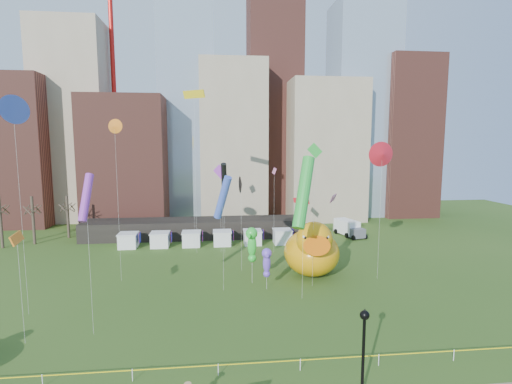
{
  "coord_description": "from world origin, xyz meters",
  "views": [
    {
      "loc": [
        -0.05,
        -25.92,
        16.55
      ],
      "look_at": [
        3.81,
        10.15,
        12.0
      ],
      "focal_mm": 27.0,
      "sensor_mm": 36.0,
      "label": 1
    }
  ],
  "objects": [
    {
      "name": "kite_7",
      "position": [
        -10.83,
        7.32,
        12.07
      ],
      "size": [
        1.03,
        2.46,
        14.11
      ],
      "color": "silver",
      "rests_on": "ground"
    },
    {
      "name": "kite_15",
      "position": [
        0.72,
        31.75,
        12.14
      ],
      "size": [
        2.07,
        0.89,
        13.51
      ],
      "color": "silver",
      "rests_on": "ground"
    },
    {
      "name": "kite_13",
      "position": [
        0.76,
        16.26,
        10.65
      ],
      "size": [
        2.34,
        2.95,
        13.17
      ],
      "color": "silver",
      "rests_on": "ground"
    },
    {
      "name": "kite_2",
      "position": [
        1.25,
        29.61,
        11.6
      ],
      "size": [
        0.98,
        2.75,
        13.91
      ],
      "color": "silver",
      "rests_on": "ground"
    },
    {
      "name": "vendor_tents",
      "position": [
        1.02,
        36.0,
        1.11
      ],
      "size": [
        33.24,
        2.8,
        2.4
      ],
      "color": "white",
      "rests_on": "ground"
    },
    {
      "name": "kite_1",
      "position": [
        8.73,
        30.59,
        12.49
      ],
      "size": [
        0.56,
        2.83,
        12.99
      ],
      "color": "silver",
      "rests_on": "ground"
    },
    {
      "name": "kite_4",
      "position": [
        -3.33,
        33.91,
        16.18
      ],
      "size": [
        0.24,
        2.1,
        17.74
      ],
      "color": "silver",
      "rests_on": "ground"
    },
    {
      "name": "kite_5",
      "position": [
        -18.39,
        12.14,
        19.65
      ],
      "size": [
        0.94,
        2.65,
        21.0
      ],
      "color": "silver",
      "rests_on": "ground"
    },
    {
      "name": "box_truck",
      "position": [
        23.88,
        40.11,
        1.44
      ],
      "size": [
        4.11,
        6.98,
        2.8
      ],
      "rotation": [
        0.0,
        0.0,
        0.28
      ],
      "color": "white",
      "rests_on": "ground"
    },
    {
      "name": "bare_trees",
      "position": [
        -30.17,
        40.54,
        4.01
      ],
      "size": [
        8.44,
        6.44,
        8.5
      ],
      "color": "#382B21",
      "rests_on": "ground"
    },
    {
      "name": "skyline",
      "position": [
        2.25,
        61.06,
        21.44
      ],
      "size": [
        101.0,
        23.0,
        68.0
      ],
      "color": "brown",
      "rests_on": "ground"
    },
    {
      "name": "seahorse_green",
      "position": [
        4.2,
        18.06,
        5.09
      ],
      "size": [
        1.86,
        2.06,
        6.83
      ],
      "rotation": [
        0.0,
        0.0,
        -0.44
      ],
      "color": "silver",
      "rests_on": "ground"
    },
    {
      "name": "kite_9",
      "position": [
        16.1,
        24.98,
        9.11
      ],
      "size": [
        1.8,
        2.96,
        9.61
      ],
      "color": "silver",
      "rests_on": "ground"
    },
    {
      "name": "kite_6",
      "position": [
        -16.0,
        6.21,
        8.96
      ],
      "size": [
        0.82,
        2.61,
        9.4
      ],
      "color": "silver",
      "rests_on": "ground"
    },
    {
      "name": "lamppost",
      "position": [
        9.44,
        -3.2,
        3.69
      ],
      "size": [
        0.63,
        0.63,
        6.04
      ],
      "color": "black",
      "rests_on": "footpath"
    },
    {
      "name": "kite_0",
      "position": [
        12.77,
        30.01,
        8.02
      ],
      "size": [
        2.21,
        2.03,
        8.46
      ],
      "color": "silver",
      "rests_on": "ground"
    },
    {
      "name": "seahorse_purple",
      "position": [
        5.67,
        16.0,
        3.44
      ],
      "size": [
        1.26,
        1.52,
        4.85
      ],
      "rotation": [
        0.0,
        0.0,
        -0.11
      ],
      "color": "silver",
      "rests_on": "ground"
    },
    {
      "name": "kite_10",
      "position": [
        3.26,
        23.05,
        11.34
      ],
      "size": [
        0.37,
        2.17,
        12.44
      ],
      "color": "silver",
      "rests_on": "ground"
    },
    {
      "name": "ground",
      "position": [
        0.0,
        0.0,
        0.0
      ],
      "size": [
        160.0,
        160.0,
        0.0
      ],
      "primitive_type": "plane",
      "color": "#305119",
      "rests_on": "ground"
    },
    {
      "name": "big_duck",
      "position": [
        11.92,
        19.88,
        3.38
      ],
      "size": [
        8.01,
        10.03,
        7.37
      ],
      "rotation": [
        0.0,
        0.0,
        -0.13
      ],
      "color": "orange",
      "rests_on": "ground"
    },
    {
      "name": "crane_left",
      "position": [
        -21.11,
        64.0,
        46.9
      ],
      "size": [
        23.0,
        1.0,
        76.0
      ],
      "color": "red",
      "rests_on": "ground"
    },
    {
      "name": "kite_3",
      "position": [
        9.07,
        12.83,
        11.58
      ],
      "size": [
        3.37,
        4.44,
        15.33
      ],
      "color": "silver",
      "rests_on": "ground"
    },
    {
      "name": "kite_12",
      "position": [
        -2.94,
        31.58,
        23.53
      ],
      "size": [
        3.33,
        2.53,
        24.23
      ],
      "color": "silver",
      "rests_on": "ground"
    },
    {
      "name": "pavilion",
      "position": [
        -4.0,
        42.0,
        1.6
      ],
      "size": [
        38.0,
        6.0,
        3.2
      ],
      "primitive_type": "cube",
      "color": "black",
      "rests_on": "ground"
    },
    {
      "name": "kite_11",
      "position": [
        11.12,
        16.45,
        15.17
      ],
      "size": [
        1.77,
        0.04,
        16.69
      ],
      "color": "silver",
      "rests_on": "ground"
    },
    {
      "name": "crane_right",
      "position": [
        30.89,
        64.0,
        46.9
      ],
      "size": [
        23.0,
        1.0,
        76.0
      ],
      "color": "red",
      "rests_on": "ground"
    },
    {
      "name": "kite_8",
      "position": [
        19.77,
        18.1,
        15.32
      ],
      "size": [
        2.8,
        1.73,
        16.81
      ],
      "color": "silver",
      "rests_on": "ground"
    },
    {
      "name": "caution_tape",
      "position": [
        0.0,
        0.0,
        0.68
      ],
      "size": [
        50.0,
        0.06,
        0.9
      ],
      "color": "white",
      "rests_on": "ground"
    },
    {
      "name": "kite_14",
      "position": [
        -11.53,
        20.56,
        18.5
      ],
      "size": [
        1.44,
        1.2,
        19.41
      ],
      "color": "silver",
      "rests_on": "ground"
    },
    {
      "name": "small_duck",
      "position": [
        10.85,
        21.44,
        1.34
      ],
      "size": [
        3.28,
        4.02,
        2.92
      ],
      "rotation": [
        0.0,
        0.0,
        0.17
      ],
      "color": "white",
      "rests_on": "ground"
    }
  ]
}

